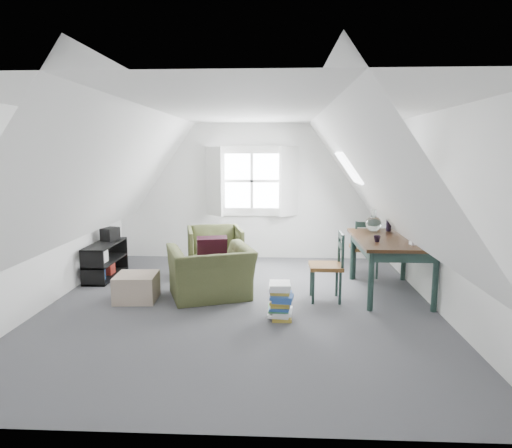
# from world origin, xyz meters

# --- Properties ---
(floor) EXTENTS (5.50, 5.50, 0.00)m
(floor) POSITION_xyz_m (0.00, 0.00, 0.00)
(floor) COLOR #48484C
(floor) RESTS_ON ground
(ceiling) EXTENTS (5.50, 5.50, 0.00)m
(ceiling) POSITION_xyz_m (0.00, 0.00, 2.50)
(ceiling) COLOR white
(ceiling) RESTS_ON wall_back
(wall_back) EXTENTS (5.00, 0.00, 5.00)m
(wall_back) POSITION_xyz_m (0.00, 2.75, 1.25)
(wall_back) COLOR white
(wall_back) RESTS_ON ground
(wall_front) EXTENTS (5.00, 0.00, 5.00)m
(wall_front) POSITION_xyz_m (0.00, -2.75, 1.25)
(wall_front) COLOR white
(wall_front) RESTS_ON ground
(wall_left) EXTENTS (0.00, 5.50, 5.50)m
(wall_left) POSITION_xyz_m (-2.50, 0.00, 1.25)
(wall_left) COLOR white
(wall_left) RESTS_ON ground
(wall_right) EXTENTS (0.00, 5.50, 5.50)m
(wall_right) POSITION_xyz_m (2.50, 0.00, 1.25)
(wall_right) COLOR white
(wall_right) RESTS_ON ground
(slope_left) EXTENTS (3.19, 5.50, 4.48)m
(slope_left) POSITION_xyz_m (-1.55, 0.00, 1.78)
(slope_left) COLOR white
(slope_left) RESTS_ON wall_left
(slope_right) EXTENTS (3.19, 5.50, 4.48)m
(slope_right) POSITION_xyz_m (1.55, 0.00, 1.78)
(slope_right) COLOR white
(slope_right) RESTS_ON wall_right
(dormer_window) EXTENTS (1.71, 0.35, 1.30)m
(dormer_window) POSITION_xyz_m (0.00, 2.68, 1.45)
(dormer_window) COLOR white
(dormer_window) RESTS_ON wall_back
(skylight) EXTENTS (0.35, 0.75, 0.47)m
(skylight) POSITION_xyz_m (1.55, 1.30, 1.75)
(skylight) COLOR white
(skylight) RESTS_ON slope_right
(armchair_near) EXTENTS (1.34, 1.26, 0.70)m
(armchair_near) POSITION_xyz_m (-0.43, 0.33, 0.00)
(armchair_near) COLOR #464C28
(armchair_near) RESTS_ON floor
(armchair_far) EXTENTS (1.02, 1.04, 0.79)m
(armchair_far) POSITION_xyz_m (-0.53, 1.50, 0.00)
(armchair_far) COLOR #464C28
(armchair_far) RESTS_ON floor
(throw_pillow) EXTENTS (0.46, 0.33, 0.43)m
(throw_pillow) POSITION_xyz_m (-0.43, 0.48, 0.63)
(throw_pillow) COLOR #320D1B
(throw_pillow) RESTS_ON armchair_near
(ottoman) EXTENTS (0.57, 0.57, 0.36)m
(ottoman) POSITION_xyz_m (-1.41, 0.16, 0.18)
(ottoman) COLOR tan
(ottoman) RESTS_ON floor
(dining_table) EXTENTS (0.96, 1.61, 0.80)m
(dining_table) POSITION_xyz_m (2.05, 0.61, 0.70)
(dining_table) COLOR black
(dining_table) RESTS_ON floor
(demijohn) EXTENTS (0.23, 0.23, 0.33)m
(demijohn) POSITION_xyz_m (1.90, 1.06, 0.94)
(demijohn) COLOR silver
(demijohn) RESTS_ON dining_table
(vase_twigs) EXTENTS (0.08, 0.09, 0.61)m
(vase_twigs) POSITION_xyz_m (2.15, 1.16, 0.94)
(vase_twigs) COLOR black
(vase_twigs) RESTS_ON dining_table
(cup) EXTENTS (0.11, 0.11, 0.09)m
(cup) POSITION_xyz_m (1.80, 0.31, 0.80)
(cup) COLOR black
(cup) RESTS_ON dining_table
(paper_box) EXTENTS (0.14, 0.11, 0.04)m
(paper_box) POSITION_xyz_m (2.25, 0.16, 0.82)
(paper_box) COLOR white
(paper_box) RESTS_ON dining_table
(dining_chair_far) EXTENTS (0.43, 0.43, 0.92)m
(dining_chair_far) POSITION_xyz_m (1.87, 1.50, 0.48)
(dining_chair_far) COLOR brown
(dining_chair_far) RESTS_ON floor
(dining_chair_near) EXTENTS (0.44, 0.44, 0.93)m
(dining_chair_near) POSITION_xyz_m (1.17, 0.29, 0.48)
(dining_chair_near) COLOR brown
(dining_chair_near) RESTS_ON floor
(media_shelf) EXTENTS (0.36, 1.08, 0.55)m
(media_shelf) POSITION_xyz_m (-2.26, 1.23, 0.25)
(media_shelf) COLOR black
(media_shelf) RESTS_ON floor
(electronics_box) EXTENTS (0.27, 0.32, 0.22)m
(electronics_box) POSITION_xyz_m (-2.26, 1.52, 0.65)
(electronics_box) COLOR black
(electronics_box) RESTS_ON media_shelf
(magazine_stack) EXTENTS (0.33, 0.39, 0.44)m
(magazine_stack) POSITION_xyz_m (0.53, -0.43, 0.22)
(magazine_stack) COLOR #B29933
(magazine_stack) RESTS_ON floor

